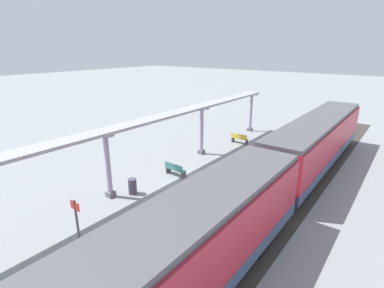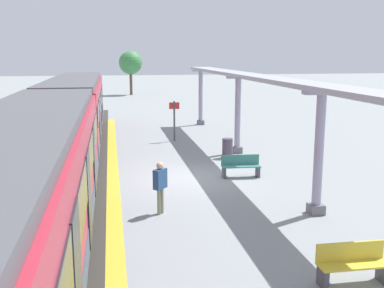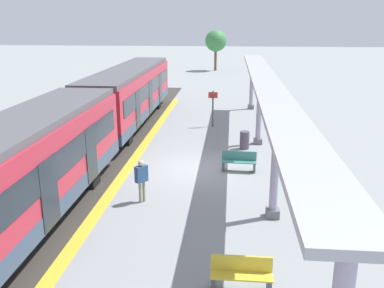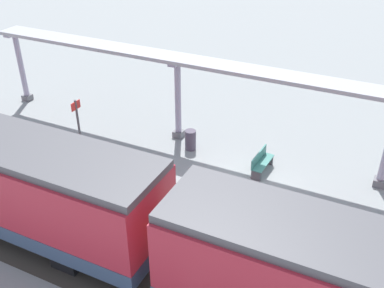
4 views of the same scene
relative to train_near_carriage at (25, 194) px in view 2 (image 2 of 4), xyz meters
The scene contains 15 objects.
ground_plane 8.85m from the train_near_carriage, 55.40° to the left, with size 176.00×176.00×0.00m, color gray.
tactile_edge_strip 7.58m from the train_near_carriage, 75.66° to the left, with size 0.46×33.74×0.01m, color gold.
trackbed 7.36m from the train_near_carriage, 90.05° to the left, with size 3.20×45.74×0.01m, color #38332D.
train_near_carriage is the anchor object (origin of this frame).
train_far_carriage 15.43m from the train_near_carriage, 90.00° to the left, with size 2.65×14.85×3.48m.
canopy_pillar_second 8.20m from the train_near_carriage, 18.18° to the left, with size 1.10×0.44×3.70m.
canopy_pillar_third 13.76m from the train_near_carriage, 55.49° to the left, with size 1.10×0.44×3.70m.
canopy_pillar_fourth 21.96m from the train_near_carriage, 69.21° to the left, with size 1.10×0.44×3.70m.
canopy_beam 10.89m from the train_near_carriage, 43.32° to the left, with size 1.20×27.15×0.16m, color #A8AAB2.
bench_near_end 9.82m from the train_near_carriage, 46.20° to the left, with size 1.52×0.52×0.86m.
bench_mid_platform 6.99m from the train_near_carriage, 13.18° to the right, with size 1.50×0.45×0.86m.
trash_bin 12.61m from the train_near_carriage, 55.73° to the left, with size 0.48×0.48×0.91m, color #4C4455.
platform_info_sign 15.82m from the train_near_carriage, 70.69° to the left, with size 0.56×0.10×2.20m.
passenger_waiting_near_edge 4.72m from the train_near_carriage, 46.44° to the left, with size 0.46×0.48×1.59m.
tree_left_background 44.86m from the train_near_carriage, 84.57° to the left, with size 2.68×2.68×5.06m.
Camera 2 is at (-3.08, -16.85, 4.72)m, focal length 42.97 mm.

